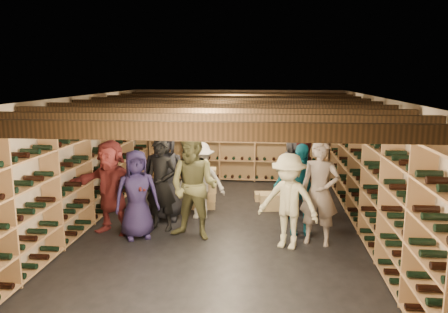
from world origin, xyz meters
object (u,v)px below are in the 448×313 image
Objects in this scene: person_2 at (194,187)px; person_9 at (200,181)px; person_1 at (161,185)px; crate_stack_left at (204,188)px; crate_stack_right at (272,202)px; person_0 at (164,175)px; crate_loose at (266,196)px; person_5 at (111,187)px; person_7 at (320,193)px; person_4 at (300,189)px; person_6 at (137,194)px; person_3 at (288,201)px; person_8 at (305,178)px; person_12 at (295,171)px.

person_9 is at bearing 108.54° from person_2.
person_1 reaches higher than person_9.
crate_stack_left is 1.61× the size of crate_stack_right.
person_0 is at bearing -168.44° from person_9.
person_5 is (-2.72, -2.33, 0.76)m from crate_loose.
person_7 is at bearing -28.16° from person_0.
person_4 is 1.06× the size of person_6.
person_0 reaches higher than person_1.
person_2 is at bearing -173.48° from person_4.
person_5 is (-0.83, -0.26, 0.01)m from person_1.
person_2 is at bearing -87.67° from person_9.
person_7 is (3.08, 0.01, 0.11)m from person_6.
crate_stack_left is 0.54× the size of person_3.
person_8 is (1.97, 1.24, -0.10)m from person_2.
person_7 reaches higher than person_3.
person_12 is at bearing 59.57° from person_2.
person_4 reaches higher than crate_stack_right.
person_7 reaches higher than person_4.
person_0 is 1.06× the size of person_12.
person_5 reaches higher than crate_loose.
person_1 is at bearing -170.99° from person_8.
person_5 is at bearing -166.04° from person_3.
person_0 is at bearing -141.96° from crate_loose.
person_2 reaches higher than crate_stack_right.
crate_stack_left is 2.65m from person_3.
crate_stack_left is at bearing 62.31° from person_5.
crate_stack_left is at bearing 81.21° from person_1.
crate_stack_left is 0.56× the size of person_9.
crate_stack_right is 0.30× the size of person_0.
person_0 is at bearing 51.23° from person_6.
person_1 is at bearing -167.68° from person_12.
crate_stack_right is 0.34× the size of person_6.
person_9 is at bearing 162.01° from person_3.
person_6 is 3.23m from person_8.
person_7 is (0.29, -0.47, 0.07)m from person_4.
person_4 is 0.97× the size of person_12.
person_3 is at bearing -50.53° from crate_stack_left.
person_0 is 2.60m from person_4.
crate_stack_left reaches higher than crate_stack_right.
person_2 is at bearing 8.20° from person_5.
person_6 is (-2.34, -1.83, 0.60)m from crate_stack_right.
person_5 is at bearing 178.50° from person_4.
person_9 is at bearing 166.29° from person_7.
person_8 is at bearing 30.91° from person_5.
person_3 is 1.55m from person_8.
person_5 reaches higher than person_3.
person_9 reaches higher than crate_loose.
crate_loose is 2.90m from person_1.
crate_stack_right is at bearing 24.93° from person_9.
person_4 is 1.35m from person_12.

